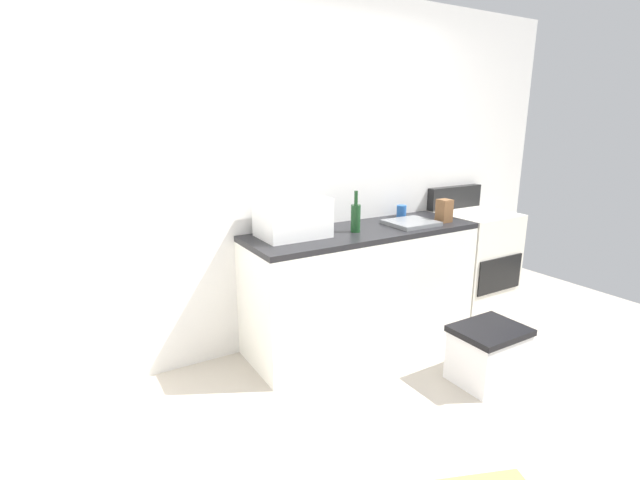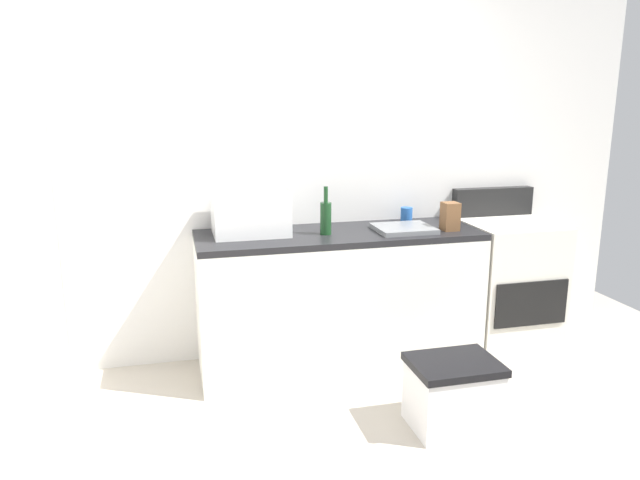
{
  "view_description": "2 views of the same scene",
  "coord_description": "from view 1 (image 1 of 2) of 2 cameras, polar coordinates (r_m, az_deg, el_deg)",
  "views": [
    {
      "loc": [
        -1.67,
        -1.48,
        1.69
      ],
      "look_at": [
        -0.3,
        0.82,
        0.98
      ],
      "focal_mm": 25.69,
      "sensor_mm": 36.0,
      "label": 1
    },
    {
      "loc": [
        -0.73,
        -2.36,
        1.73
      ],
      "look_at": [
        0.11,
        0.96,
        0.92
      ],
      "focal_mm": 33.71,
      "sensor_mm": 36.0,
      "label": 2
    }
  ],
  "objects": [
    {
      "name": "wall_back",
      "position": [
        3.48,
        -1.92,
        8.33
      ],
      "size": [
        5.0,
        0.1,
        2.6
      ],
      "primitive_type": "cube",
      "color": "silver",
      "rests_on": "ground_plane"
    },
    {
      "name": "microwave",
      "position": [
        3.17,
        -3.44,
        2.82
      ],
      "size": [
        0.46,
        0.34,
        0.27
      ],
      "primitive_type": "cube",
      "color": "white",
      "rests_on": "kitchen_counter"
    },
    {
      "name": "storage_bin",
      "position": [
        3.3,
        20.16,
        -13.16
      ],
      "size": [
        0.46,
        0.36,
        0.38
      ],
      "color": "silver",
      "rests_on": "ground_plane"
    },
    {
      "name": "ground_plane",
      "position": [
        2.8,
        15.3,
        -22.96
      ],
      "size": [
        6.0,
        6.0,
        0.0
      ],
      "primitive_type": "plane",
      "color": "#B2A899"
    },
    {
      "name": "sink_basin",
      "position": [
        3.62,
        11.27,
        2.12
      ],
      "size": [
        0.36,
        0.32,
        0.03
      ],
      "primitive_type": "cube",
      "color": "slate",
      "rests_on": "kitchen_counter"
    },
    {
      "name": "knife_block",
      "position": [
        3.76,
        15.21,
        3.54
      ],
      "size": [
        0.1,
        0.1,
        0.18
      ],
      "primitive_type": "cube",
      "color": "brown",
      "rests_on": "kitchen_counter"
    },
    {
      "name": "refrigerator",
      "position": [
        2.75,
        -31.04,
        -4.52
      ],
      "size": [
        0.68,
        0.66,
        1.76
      ],
      "primitive_type": "cube",
      "color": "white",
      "rests_on": "ground_plane"
    },
    {
      "name": "stove_oven",
      "position": [
        4.34,
        18.34,
        -2.37
      ],
      "size": [
        0.6,
        0.61,
        1.1
      ],
      "color": "silver",
      "rests_on": "ground_plane"
    },
    {
      "name": "coffee_mug",
      "position": [
        3.88,
        10.11,
        3.55
      ],
      "size": [
        0.08,
        0.08,
        0.1
      ],
      "primitive_type": "cylinder",
      "color": "#2659A5",
      "rests_on": "kitchen_counter"
    },
    {
      "name": "wine_bottle",
      "position": [
        3.31,
        4.46,
        2.87
      ],
      "size": [
        0.07,
        0.07,
        0.3
      ],
      "color": "#193F1E",
      "rests_on": "kitchen_counter"
    },
    {
      "name": "kitchen_counter",
      "position": [
        3.55,
        5.23,
        -5.74
      ],
      "size": [
        1.8,
        0.6,
        0.9
      ],
      "color": "silver",
      "rests_on": "ground_plane"
    }
  ]
}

